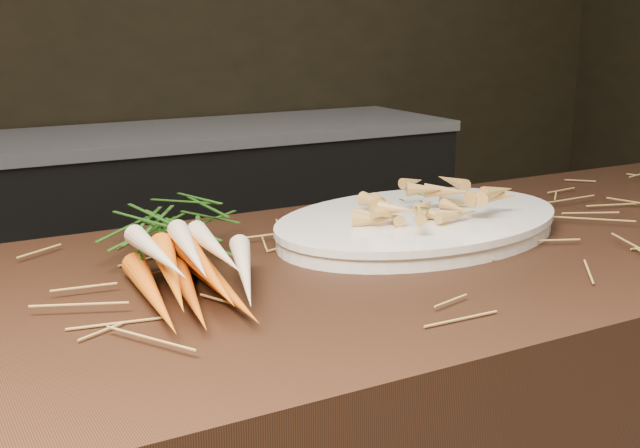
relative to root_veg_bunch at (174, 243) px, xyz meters
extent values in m
cube|color=black|center=(0.79, 1.81, -0.54)|extent=(1.80, 0.60, 0.80)
cube|color=#99999E|center=(0.79, 1.81, -0.12)|extent=(1.82, 0.62, 0.04)
cone|color=orange|center=(-0.07, -0.12, -0.03)|extent=(0.07, 0.27, 0.03)
cone|color=orange|center=(-0.03, -0.13, -0.03)|extent=(0.09, 0.27, 0.03)
cone|color=orange|center=(0.02, -0.13, -0.03)|extent=(0.06, 0.27, 0.03)
cone|color=orange|center=(-0.05, -0.13, 0.00)|extent=(0.09, 0.27, 0.03)
cone|color=orange|center=(-0.01, -0.14, 0.00)|extent=(0.07, 0.27, 0.03)
cone|color=beige|center=(-0.06, -0.11, 0.02)|extent=(0.04, 0.25, 0.04)
cone|color=beige|center=(-0.02, -0.13, 0.02)|extent=(0.08, 0.25, 0.04)
cone|color=beige|center=(0.01, -0.12, 0.02)|extent=(0.07, 0.25, 0.04)
cone|color=beige|center=(0.04, -0.16, 0.00)|extent=(0.11, 0.24, 0.03)
ellipsoid|color=#235D14|center=(0.02, 0.10, 0.00)|extent=(0.20, 0.25, 0.09)
cube|color=silver|center=(0.60, 0.01, -0.01)|extent=(0.04, 0.19, 0.00)
camera|label=1|loc=(-0.34, -1.01, 0.30)|focal=45.00mm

